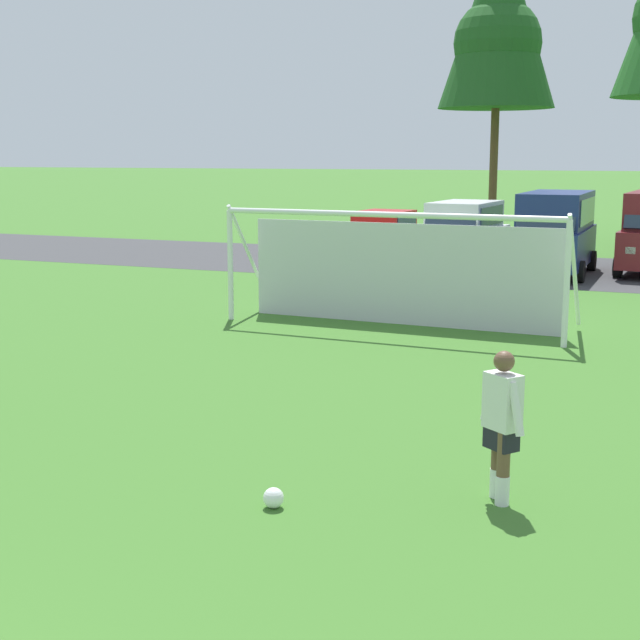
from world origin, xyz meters
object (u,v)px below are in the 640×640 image
parked_car_slot_left (463,235)px  parked_car_slot_center_left (555,231)px  soccer_ball (274,498)px  parked_car_slot_far_left (383,235)px  soccer_goal (398,266)px  player_defender_far (502,427)px

parked_car_slot_left → parked_car_slot_center_left: bearing=-5.8°
soccer_ball → parked_car_slot_far_left: 22.77m
soccer_goal → player_defender_far: (4.02, -9.23, -0.47)m
soccer_ball → parked_car_slot_left: (-2.88, 20.58, 1.00)m
parked_car_slot_center_left → soccer_ball: bearing=-90.1°
parked_car_slot_far_left → player_defender_far: bearing=-68.6°
soccer_goal → parked_car_slot_center_left: 10.15m
soccer_ball → parked_car_slot_far_left: (-6.04, 21.94, 0.77)m
soccer_ball → soccer_goal: soccer_goal is taller
parked_car_slot_far_left → parked_car_slot_center_left: parked_car_slot_center_left is taller
soccer_goal → parked_car_slot_far_left: soccer_goal is taller
player_defender_far → parked_car_slot_far_left: bearing=111.4°
player_defender_far → parked_car_slot_left: parked_car_slot_left is taller
parked_car_slot_left → player_defender_far: bearing=-75.5°
player_defender_far → parked_car_slot_far_left: parked_car_slot_far_left is taller
parked_car_slot_far_left → parked_car_slot_center_left: size_ratio=0.89×
player_defender_far → parked_car_slot_center_left: 19.32m
player_defender_far → parked_car_slot_left: 20.13m
soccer_goal → parked_car_slot_center_left: soccer_goal is taller
player_defender_far → parked_car_slot_left: (-5.03, 19.49, 0.29)m
parked_car_slot_far_left → soccer_ball: bearing=-74.6°
parked_car_slot_far_left → parked_car_slot_left: parked_car_slot_left is taller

